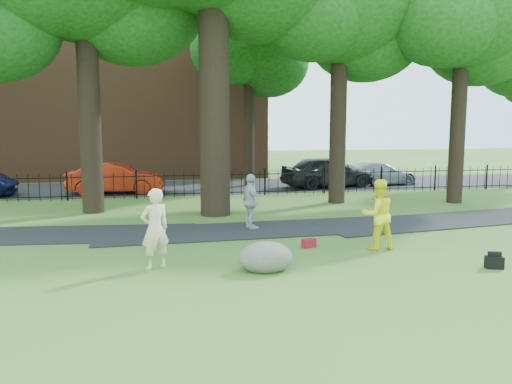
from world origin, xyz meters
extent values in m
plane|color=#385D20|center=(0.00, 0.00, 0.00)|extent=(120.00, 120.00, 0.00)
cube|color=black|center=(1.00, 3.90, 0.00)|extent=(36.07, 3.85, 0.03)
cube|color=black|center=(0.00, 16.00, 0.00)|extent=(80.00, 7.00, 0.02)
cube|color=black|center=(0.00, 12.00, 1.02)|extent=(44.00, 0.04, 0.04)
cube|color=black|center=(0.00, 12.00, 0.18)|extent=(44.00, 0.04, 0.04)
cube|color=brown|center=(-4.00, 24.00, 6.00)|extent=(18.00, 8.00, 12.00)
cylinder|color=black|center=(0.00, 7.00, 5.25)|extent=(1.10, 1.10, 10.50)
cylinder|color=black|center=(-4.50, 8.50, 4.55)|extent=(0.80, 0.80, 9.10)
ellipsoid|color=#11390F|center=(-2.88, 9.40, 8.06)|extent=(5.76, 5.76, 4.90)
cylinder|color=black|center=(5.50, 9.00, 4.20)|extent=(0.70, 0.70, 8.40)
ellipsoid|color=#11390F|center=(6.98, 9.82, 7.44)|extent=(5.28, 5.28, 4.49)
ellipsoid|color=#11390F|center=(4.18, 8.34, 7.92)|extent=(4.95, 4.95, 4.21)
cylinder|color=black|center=(10.50, 8.00, 4.02)|extent=(0.64, 0.64, 8.05)
ellipsoid|color=#11390F|center=(10.50, 8.00, 8.28)|extent=(6.20, 6.20, 5.27)
ellipsoid|color=#11390F|center=(11.89, 8.78, 7.13)|extent=(4.96, 4.96, 4.22)
ellipsoid|color=#11390F|center=(9.26, 7.38, 7.59)|extent=(4.65, 4.65, 3.95)
imported|color=beige|center=(-2.21, 0.14, 0.92)|extent=(0.80, 0.68, 1.85)
imported|color=#FFF115|center=(3.55, 0.85, 0.93)|extent=(0.92, 0.73, 1.86)
imported|color=#ABABB0|center=(0.77, 4.10, 0.88)|extent=(0.64, 1.10, 1.77)
ellipsoid|color=slate|center=(0.21, -0.52, 0.36)|extent=(1.47, 1.28, 0.72)
cube|color=black|center=(5.38, -1.41, 0.14)|extent=(0.43, 0.34, 0.28)
cube|color=maroon|center=(1.83, 1.37, 0.12)|extent=(0.40, 0.31, 0.24)
imported|color=#A7220C|center=(-4.05, 14.05, 0.76)|extent=(4.69, 1.90, 1.51)
imported|color=black|center=(7.03, 14.47, 0.86)|extent=(5.28, 2.74, 1.72)
imported|color=#909398|center=(10.24, 14.95, 0.65)|extent=(4.69, 2.39, 1.30)
camera|label=1|loc=(-2.20, -11.19, 3.18)|focal=35.00mm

